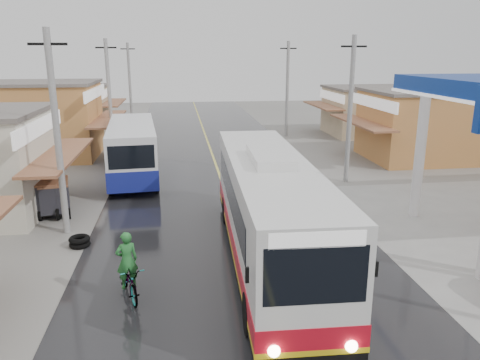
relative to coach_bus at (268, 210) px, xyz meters
The scene contains 11 objects.
ground 5.69m from the coach_bus, 96.67° to the right, with size 120.00×120.00×0.00m, color slate.
road 9.87m from the coach_bus, 93.69° to the left, with size 12.00×90.00×0.02m, color black.
centre_line 9.87m from the coach_bus, 93.69° to the left, with size 0.15×90.00×0.01m, color #D8CC4C.
utility_poles_left 13.25m from the coach_bus, 125.55° to the left, with size 1.60×50.00×8.00m, color gray, non-canonical shape.
utility_poles_right 11.73m from the coach_bus, 56.59° to the left, with size 1.60×36.00×8.00m, color gray, non-canonical shape.
coach_bus is the anchor object (origin of this frame).
second_bus 13.48m from the coach_bus, 114.75° to the left, with size 3.30×9.63×3.14m.
cyclist 5.14m from the coach_bus, 156.55° to the right, with size 1.27×2.12×2.16m.
tricycle_near 10.54m from the coach_bus, 145.04° to the left, with size 1.74×2.11×1.57m.
tricycle_far 10.86m from the coach_bus, 146.05° to the left, with size 1.55×2.14×1.63m.
tyre_stack 7.34m from the coach_bus, 162.76° to the left, with size 0.79×0.79×0.40m.
Camera 1 is at (-2.35, -9.62, 7.12)m, focal length 35.00 mm.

